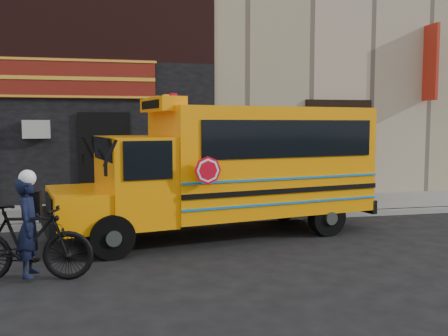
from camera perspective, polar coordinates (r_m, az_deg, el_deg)
ground at (r=9.93m, az=5.26°, el=-8.93°), size 120.00×120.00×0.00m
curb at (r=12.35m, az=1.55°, el=-5.77°), size 40.00×0.20×0.15m
sidewalk at (r=13.79m, az=0.02°, el=-4.63°), size 40.00×3.00×0.15m
building at (r=20.18m, az=-4.20°, el=15.71°), size 20.00×10.70×12.00m
school_bus at (r=10.75m, az=1.11°, el=0.33°), size 7.18×3.45×2.92m
sign_pole at (r=12.60m, az=10.67°, el=1.16°), size 0.06×0.25×2.80m
bicycle at (r=8.24m, az=-21.57°, el=-7.94°), size 2.04×0.83×1.19m
cyclist at (r=8.29m, az=-21.38°, el=-6.61°), size 0.42×0.60×1.54m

